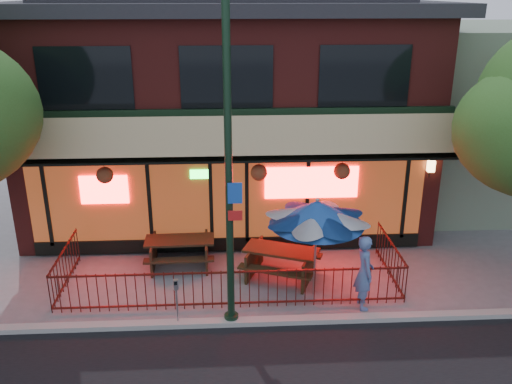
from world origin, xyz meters
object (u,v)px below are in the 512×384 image
picnic_table_left (180,248)px  patio_umbrella (317,213)px  picnic_table_right (281,259)px  street_light (229,193)px  parking_meter_near (176,295)px  pedestrian (364,272)px

picnic_table_left → patio_umbrella: (3.42, -1.70, 1.68)m
picnic_table_right → picnic_table_left: bearing=163.5°
picnic_table_right → patio_umbrella: 2.03m
street_light → parking_meter_near: size_ratio=5.95×
picnic_table_left → parking_meter_near: bearing=-86.9°
patio_umbrella → picnic_table_right: bearing=128.9°
patio_umbrella → parking_meter_near: bearing=-160.3°
street_light → patio_umbrella: bearing=28.2°
parking_meter_near → patio_umbrella: bearing=19.7°
street_light → pedestrian: size_ratio=3.81×
picnic_table_left → pedestrian: size_ratio=1.03×
parking_meter_near → street_light: bearing=3.1°
picnic_table_right → pedestrian: size_ratio=1.26×
street_light → patio_umbrella: (2.06, 1.10, -0.95)m
pedestrian → picnic_table_right: bearing=47.3°
picnic_table_left → pedestrian: bearing=-27.1°
patio_umbrella → street_light: bearing=-151.8°
parking_meter_near → picnic_table_left: bearing=93.1°
picnic_table_left → picnic_table_right: 2.81m
picnic_table_right → parking_meter_near: size_ratio=1.97×
patio_umbrella → pedestrian: 1.77m
street_light → picnic_table_left: size_ratio=3.70×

